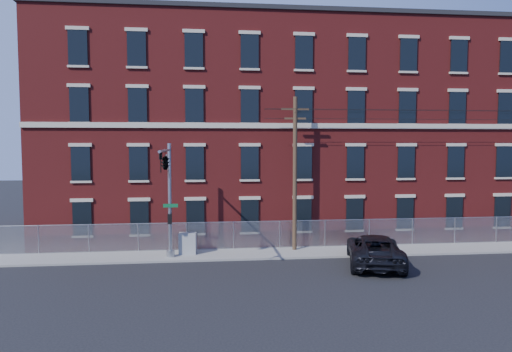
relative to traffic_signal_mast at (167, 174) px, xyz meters
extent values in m
plane|color=black|center=(6.00, -2.18, -5.39)|extent=(140.00, 140.00, 0.00)
cube|color=gray|center=(18.00, 2.82, -5.33)|extent=(65.00, 3.00, 0.12)
cube|color=maroon|center=(18.00, 11.82, 2.61)|extent=(55.00, 14.00, 16.00)
cube|color=black|center=(18.00, 11.82, 10.76)|extent=(55.30, 14.30, 0.30)
cube|color=#B0A793|center=(18.00, 4.74, 2.91)|extent=(55.00, 0.18, 0.35)
cube|color=black|center=(-5.83, 4.76, -3.19)|extent=(1.20, 0.10, 2.20)
cube|color=black|center=(-5.83, 4.76, 0.41)|extent=(1.20, 0.10, 2.20)
cube|color=black|center=(-5.83, 4.76, 4.21)|extent=(1.20, 0.10, 2.20)
cube|color=black|center=(-5.83, 4.76, 7.81)|extent=(1.20, 0.10, 2.20)
cube|color=black|center=(-2.17, 4.76, -3.19)|extent=(1.20, 0.10, 2.20)
cube|color=black|center=(-2.17, 4.76, 0.41)|extent=(1.20, 0.10, 2.20)
cube|color=black|center=(-2.17, 4.76, 4.21)|extent=(1.20, 0.10, 2.20)
cube|color=black|center=(-2.17, 4.76, 7.81)|extent=(1.20, 0.10, 2.20)
cube|color=black|center=(1.50, 4.76, -3.19)|extent=(1.20, 0.10, 2.20)
cube|color=black|center=(1.50, 4.76, 0.41)|extent=(1.20, 0.10, 2.20)
cube|color=black|center=(1.50, 4.76, 4.21)|extent=(1.20, 0.10, 2.20)
cube|color=black|center=(1.50, 4.76, 7.81)|extent=(1.20, 0.10, 2.20)
cube|color=black|center=(5.17, 4.76, -3.19)|extent=(1.20, 0.10, 2.20)
cube|color=black|center=(5.17, 4.76, 0.41)|extent=(1.20, 0.10, 2.20)
cube|color=black|center=(5.17, 4.76, 4.21)|extent=(1.20, 0.10, 2.20)
cube|color=black|center=(5.17, 4.76, 7.81)|extent=(1.20, 0.10, 2.20)
cube|color=black|center=(8.83, 4.76, -3.19)|extent=(1.20, 0.10, 2.20)
cube|color=black|center=(8.83, 4.76, 0.41)|extent=(1.20, 0.10, 2.20)
cube|color=black|center=(8.83, 4.76, 4.21)|extent=(1.20, 0.10, 2.20)
cube|color=black|center=(8.83, 4.76, 7.81)|extent=(1.20, 0.10, 2.20)
cube|color=black|center=(12.50, 4.76, -3.19)|extent=(1.20, 0.10, 2.20)
cube|color=black|center=(12.50, 4.76, 0.41)|extent=(1.20, 0.10, 2.20)
cube|color=black|center=(12.50, 4.76, 4.21)|extent=(1.20, 0.10, 2.20)
cube|color=black|center=(12.50, 4.76, 7.81)|extent=(1.20, 0.10, 2.20)
cube|color=black|center=(16.17, 4.76, -3.19)|extent=(1.20, 0.10, 2.20)
cube|color=black|center=(16.17, 4.76, 0.41)|extent=(1.20, 0.10, 2.20)
cube|color=black|center=(16.17, 4.76, 4.21)|extent=(1.20, 0.10, 2.20)
cube|color=black|center=(16.17, 4.76, 7.81)|extent=(1.20, 0.10, 2.20)
cube|color=black|center=(19.83, 4.76, -3.19)|extent=(1.20, 0.10, 2.20)
cube|color=black|center=(19.83, 4.76, 0.41)|extent=(1.20, 0.10, 2.20)
cube|color=black|center=(19.83, 4.76, 4.21)|extent=(1.20, 0.10, 2.20)
cube|color=black|center=(19.83, 4.76, 7.81)|extent=(1.20, 0.10, 2.20)
cube|color=black|center=(23.50, 4.76, -3.19)|extent=(1.20, 0.10, 2.20)
cube|color=black|center=(23.50, 4.76, 0.41)|extent=(1.20, 0.10, 2.20)
cube|color=black|center=(23.50, 4.76, 4.21)|extent=(1.20, 0.10, 2.20)
cube|color=black|center=(23.50, 4.76, 7.81)|extent=(1.20, 0.10, 2.20)
cube|color=#A5A8AD|center=(18.00, 4.12, -4.37)|extent=(59.00, 0.02, 1.80)
cylinder|color=#9EA0A5|center=(18.00, 4.12, -3.47)|extent=(59.00, 0.04, 0.04)
cylinder|color=#9EA0A5|center=(-8.39, 4.12, -4.37)|extent=(0.06, 0.06, 1.85)
cylinder|color=#9EA0A5|center=(-5.29, 4.12, -4.37)|extent=(0.06, 0.06, 1.85)
cylinder|color=#9EA0A5|center=(-2.18, 4.12, -4.37)|extent=(0.06, 0.06, 1.85)
cylinder|color=#9EA0A5|center=(0.92, 4.12, -4.37)|extent=(0.06, 0.06, 1.85)
cylinder|color=#9EA0A5|center=(4.03, 4.12, -4.37)|extent=(0.06, 0.06, 1.85)
cylinder|color=#9EA0A5|center=(7.13, 4.12, -4.37)|extent=(0.06, 0.06, 1.85)
cylinder|color=#9EA0A5|center=(10.24, 4.12, -4.37)|extent=(0.06, 0.06, 1.85)
cylinder|color=#9EA0A5|center=(13.34, 4.12, -4.37)|extent=(0.06, 0.06, 1.85)
cylinder|color=#9EA0A5|center=(16.45, 4.12, -4.37)|extent=(0.06, 0.06, 1.85)
cylinder|color=#9EA0A5|center=(19.55, 4.12, -4.37)|extent=(0.06, 0.06, 1.85)
cylinder|color=#9EA0A5|center=(22.66, 4.12, -4.37)|extent=(0.06, 0.06, 1.85)
cylinder|color=#9EA0A5|center=(0.00, 2.32, -1.77)|extent=(0.22, 0.22, 7.00)
cylinder|color=#9EA0A5|center=(0.00, 2.32, -5.07)|extent=(0.50, 0.50, 0.40)
cylinder|color=#9EA0A5|center=(0.00, -0.93, 1.33)|extent=(0.14, 6.50, 0.14)
cylinder|color=#9EA0A5|center=(0.00, 1.12, 0.33)|extent=(0.08, 2.18, 1.56)
cube|color=#0C592D|center=(0.05, 2.17, -2.07)|extent=(0.90, 0.03, 0.22)
cube|color=black|center=(0.00, 2.07, -2.87)|extent=(0.25, 0.25, 0.60)
imported|color=black|center=(0.00, -3.48, 0.78)|extent=(0.16, 0.20, 1.00)
imported|color=black|center=(0.00, -0.68, 0.78)|extent=(0.53, 2.48, 1.00)
cylinder|color=#463523|center=(8.00, 3.42, -0.27)|extent=(0.28, 0.28, 10.00)
cube|color=#463523|center=(8.00, 3.42, 3.93)|extent=(1.80, 0.12, 0.12)
cube|color=#463523|center=(8.00, 3.42, 3.33)|extent=(1.40, 0.12, 0.12)
imported|color=black|center=(11.99, -0.50, -4.49)|extent=(4.51, 7.00, 1.79)
cube|color=gray|center=(1.03, 2.96, -4.59)|extent=(1.14, 0.67, 1.35)
camera|label=1|loc=(2.07, -26.74, 1.74)|focal=33.04mm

